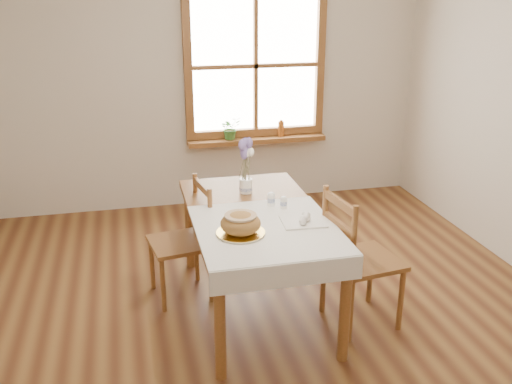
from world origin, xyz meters
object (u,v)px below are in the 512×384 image
chair_left (179,241)px  bread_plate (241,233)px  flower_vase (246,187)px  chair_right (363,258)px  dining_table (256,223)px

chair_left → bread_plate: (0.33, -0.65, 0.32)m
bread_plate → flower_vase: flower_vase is taller
chair_right → bread_plate: bearing=83.2°
chair_left → flower_vase: bearing=90.2°
chair_left → chair_right: size_ratio=0.92×
dining_table → bread_plate: (-0.18, -0.36, 0.10)m
dining_table → flower_vase: (0.01, 0.38, 0.14)m
chair_right → flower_vase: size_ratio=8.91×
chair_right → bread_plate: (-0.85, -0.01, 0.28)m
dining_table → bread_plate: bearing=-117.0°
chair_right → flower_vase: chair_right is taller
chair_right → bread_plate: chair_right is taller
chair_left → bread_plate: bearing=17.8°
chair_left → chair_right: 1.35m
chair_left → chair_right: bearing=52.5°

